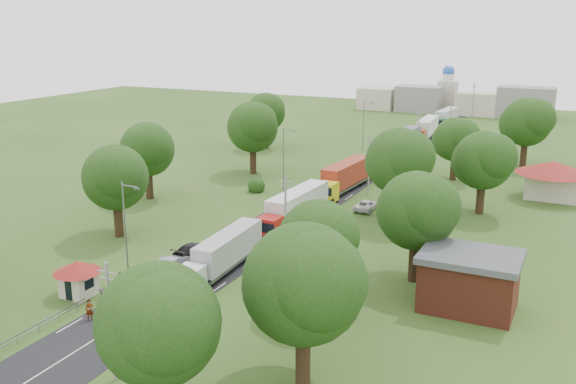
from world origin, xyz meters
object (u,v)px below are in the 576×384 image
Objects in this scene: car_lane_mid at (172,264)px; car_lane_front at (161,283)px; boom_barrier at (129,298)px; guard_booth at (78,274)px; truck_0 at (224,253)px; info_sign at (394,156)px; pedestrian_near at (89,310)px.

car_lane_front is at bearing 108.54° from car_lane_mid.
boom_barrier is 5.98m from guard_booth.
boom_barrier is at bearing -106.78° from truck_0.
truck_0 is 7.45m from car_lane_front.
car_lane_front is 4.66m from car_lane_mid.
boom_barrier is 2.11× the size of car_lane_front.
boom_barrier is 2.10× the size of guard_booth.
car_lane_mid is at bearing -98.82° from info_sign.
car_lane_mid is at bearing -68.66° from car_lane_front.
car_lane_mid is at bearing -152.86° from truck_0.
info_sign reaches higher than truck_0.
guard_booth is 5.81m from pedestrian_near.
guard_booth is 0.87× the size of car_lane_mid.
truck_0 is at bearing -93.80° from info_sign.
truck_0 is 5.45m from car_lane_mid.
guard_booth reaches higher than car_lane_front.
guard_booth is at bearing 58.53° from car_lane_mid.
info_sign is 2.19× the size of pedestrian_near.
guard_booth reaches higher than car_lane_mid.
truck_0 reaches higher than boom_barrier.
pedestrian_near is at bearing -111.33° from boom_barrier.
info_sign is 0.81× the size of car_lane_mid.
pedestrian_near reaches higher than boom_barrier.
info_sign is at bearing 78.32° from guard_booth.
pedestrian_near is (0.07, -12.01, 0.10)m from car_lane_mid.
boom_barrier is at bearing -96.24° from info_sign.
info_sign is at bearing 83.76° from boom_barrier.
truck_0 is at bearing 37.95° from pedestrian_near.
car_lane_mid is 12.01m from pedestrian_near.
guard_booth is 14.25m from truck_0.
info_sign is (6.56, 60.00, 2.11)m from boom_barrier.
pedestrian_near is at bearing -38.02° from guard_booth.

